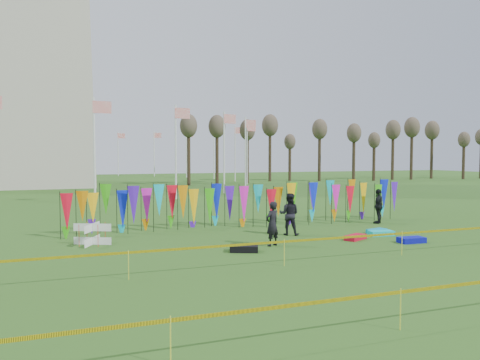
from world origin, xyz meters
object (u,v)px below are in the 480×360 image
object	(u,v)px
person_left	(272,224)
person_mid	(289,214)
kite_bag_red	(355,237)
kite_bag_teal	(377,231)
kite_bag_turquoise	(381,233)
kite_bag_blue	(411,240)
person_right	(378,206)
kite_bag_black	(244,248)
box_kite	(92,234)

from	to	relation	value
person_left	person_mid	world-z (taller)	person_mid
kite_bag_red	kite_bag_teal	size ratio (longest dim) A/B	1.12
kite_bag_turquoise	kite_bag_blue	size ratio (longest dim) A/B	1.02
person_right	kite_bag_black	size ratio (longest dim) A/B	1.76
box_kite	kite_bag_red	world-z (taller)	box_kite
kite_bag_turquoise	kite_bag_teal	xyz separation A→B (m)	(0.27, 0.69, -0.02)
kite_bag_red	kite_bag_blue	bearing A→B (deg)	-38.12
box_kite	person_left	size ratio (longest dim) A/B	0.50
person_right	box_kite	bearing A→B (deg)	-32.99
box_kite	kite_bag_teal	distance (m)	13.02
box_kite	person_right	world-z (taller)	person_right
person_left	kite_bag_red	xyz separation A→B (m)	(4.04, 0.05, -0.81)
kite_bag_black	kite_bag_teal	size ratio (longest dim) A/B	1.06
person_right	kite_bag_turquoise	bearing A→B (deg)	17.98
box_kite	person_mid	bearing A→B (deg)	-4.00
box_kite	person_mid	xyz separation A→B (m)	(8.74, -0.61, 0.53)
person_left	kite_bag_blue	size ratio (longest dim) A/B	1.64
box_kite	kite_bag_turquoise	distance (m)	12.85
kite_bag_blue	kite_bag_teal	xyz separation A→B (m)	(0.15, 2.58, -0.02)
person_mid	kite_bag_red	distance (m)	3.17
kite_bag_blue	kite_bag_black	bearing A→B (deg)	174.42
kite_bag_black	person_right	bearing A→B (deg)	25.18
person_right	kite_bag_black	world-z (taller)	person_right
person_left	kite_bag_red	bearing A→B (deg)	156.76
person_mid	kite_bag_red	bearing A→B (deg)	170.04
kite_bag_teal	kite_bag_black	bearing A→B (deg)	-166.04
kite_bag_red	kite_bag_teal	xyz separation A→B (m)	(1.98, 1.15, -0.01)
person_right	kite_bag_teal	distance (m)	3.43
kite_bag_teal	box_kite	bearing A→B (deg)	173.10
person_left	kite_bag_blue	world-z (taller)	person_left
kite_bag_black	kite_bag_teal	xyz separation A→B (m)	(7.50, 1.86, -0.03)
kite_bag_turquoise	person_right	bearing A→B (deg)	55.02
person_mid	person_right	bearing A→B (deg)	-131.35
person_mid	kite_bag_turquoise	xyz separation A→B (m)	(3.91, -1.64, -0.87)
person_mid	kite_bag_blue	distance (m)	5.43
person_mid	box_kite	bearing A→B (deg)	29.63
person_left	kite_bag_turquoise	distance (m)	5.82
person_left	kite_bag_black	distance (m)	1.81
person_mid	kite_bag_black	bearing A→B (deg)	73.97
kite_bag_turquoise	kite_bag_red	xyz separation A→B (m)	(-1.70, -0.46, -0.01)
person_right	person_left	bearing A→B (deg)	-11.67
person_left	person_right	size ratio (longest dim) A/B	0.97
box_kite	person_right	bearing A→B (deg)	4.05
kite_bag_red	kite_bag_black	xyz separation A→B (m)	(-5.52, -0.72, 0.02)
box_kite	person_left	bearing A→B (deg)	-21.77
box_kite	kite_bag_blue	size ratio (longest dim) A/B	0.81
box_kite	kite_bag_turquoise	bearing A→B (deg)	-10.10
box_kite	person_right	xyz separation A→B (m)	(14.97, 1.06, 0.49)
kite_bag_black	kite_bag_blue	bearing A→B (deg)	-5.58
kite_bag_turquoise	kite_bag_blue	world-z (taller)	kite_bag_blue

